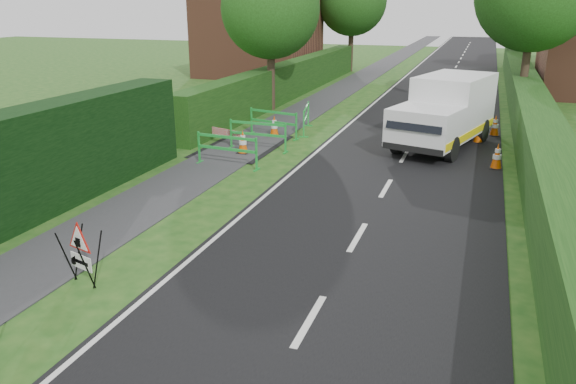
# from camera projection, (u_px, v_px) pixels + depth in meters

# --- Properties ---
(ground) EXTENTS (120.00, 120.00, 0.00)m
(ground) POSITION_uv_depth(u_px,v_px,m) (137.00, 326.00, 8.73)
(ground) COLOR #194814
(ground) RESTS_ON ground
(road_surface) EXTENTS (6.00, 90.00, 0.02)m
(road_surface) POSITION_uv_depth(u_px,v_px,m) (452.00, 73.00, 39.24)
(road_surface) COLOR black
(road_surface) RESTS_ON ground
(footpath) EXTENTS (2.00, 90.00, 0.02)m
(footpath) POSITION_uv_depth(u_px,v_px,m) (374.00, 70.00, 40.95)
(footpath) COLOR #2D2D30
(footpath) RESTS_ON ground
(hedge_west_far) EXTENTS (1.00, 24.00, 1.80)m
(hedge_west_far) POSITION_uv_depth(u_px,v_px,m) (291.00, 96.00, 29.96)
(hedge_west_far) COLOR #14380F
(hedge_west_far) RESTS_ON ground
(hedge_east) EXTENTS (1.20, 50.00, 1.50)m
(hedge_east) POSITION_uv_depth(u_px,v_px,m) (529.00, 136.00, 21.01)
(hedge_east) COLOR #14380F
(hedge_east) RESTS_ON ground
(house_west) EXTENTS (7.50, 7.40, 7.88)m
(house_west) POSITION_uv_depth(u_px,v_px,m) (259.00, 31.00, 37.73)
(house_west) COLOR brown
(house_west) RESTS_ON ground
(tree_nw) EXTENTS (4.40, 4.40, 6.70)m
(tree_nw) POSITION_uv_depth(u_px,v_px,m) (270.00, 9.00, 24.81)
(tree_nw) COLOR #2D2116
(tree_nw) RESTS_ON ground
(tree_fw) EXTENTS (4.80, 4.80, 7.24)m
(tree_fw) POSITION_uv_depth(u_px,v_px,m) (352.00, 1.00, 39.00)
(tree_fw) COLOR #2D2116
(tree_fw) RESTS_ON ground
(tree_fe) EXTENTS (4.20, 4.20, 6.33)m
(tree_fe) POSITION_uv_depth(u_px,v_px,m) (518.00, 10.00, 39.35)
(tree_fe) COLOR #2D2116
(tree_fe) RESTS_ON ground
(triangle_sign) EXTENTS (0.86, 0.86, 1.01)m
(triangle_sign) POSITION_uv_depth(u_px,v_px,m) (79.00, 249.00, 9.78)
(triangle_sign) COLOR black
(triangle_sign) RESTS_ON ground
(works_van) EXTENTS (3.31, 5.54, 2.38)m
(works_van) POSITION_uv_depth(u_px,v_px,m) (446.00, 110.00, 19.16)
(works_van) COLOR silver
(works_van) RESTS_ON ground
(traffic_cone_0) EXTENTS (0.38, 0.38, 0.79)m
(traffic_cone_0) POSITION_uv_depth(u_px,v_px,m) (497.00, 156.00, 16.79)
(traffic_cone_0) COLOR black
(traffic_cone_0) RESTS_ON ground
(traffic_cone_1) EXTENTS (0.38, 0.38, 0.79)m
(traffic_cone_1) POSITION_uv_depth(u_px,v_px,m) (478.00, 132.00, 19.92)
(traffic_cone_1) COLOR black
(traffic_cone_1) RESTS_ON ground
(traffic_cone_2) EXTENTS (0.38, 0.38, 0.79)m
(traffic_cone_2) POSITION_uv_depth(u_px,v_px,m) (495.00, 126.00, 20.95)
(traffic_cone_2) COLOR black
(traffic_cone_2) RESTS_ON ground
(traffic_cone_3) EXTENTS (0.38, 0.38, 0.79)m
(traffic_cone_3) POSITION_uv_depth(u_px,v_px,m) (243.00, 142.00, 18.51)
(traffic_cone_3) COLOR black
(traffic_cone_3) RESTS_ON ground
(traffic_cone_4) EXTENTS (0.38, 0.38, 0.79)m
(traffic_cone_4) POSITION_uv_depth(u_px,v_px,m) (274.00, 126.00, 20.86)
(traffic_cone_4) COLOR black
(traffic_cone_4) RESTS_ON ground
(ped_barrier_0) EXTENTS (2.08, 0.53, 1.00)m
(ped_barrier_0) POSITION_uv_depth(u_px,v_px,m) (227.00, 146.00, 16.95)
(ped_barrier_0) COLOR green
(ped_barrier_0) RESTS_ON ground
(ped_barrier_1) EXTENTS (2.07, 0.41, 1.00)m
(ped_barrier_1) POSITION_uv_depth(u_px,v_px,m) (258.00, 132.00, 18.84)
(ped_barrier_1) COLOR green
(ped_barrier_1) RESTS_ON ground
(ped_barrier_2) EXTENTS (2.09, 0.81, 1.00)m
(ped_barrier_2) POSITION_uv_depth(u_px,v_px,m) (273.00, 120.00, 20.76)
(ped_barrier_2) COLOR green
(ped_barrier_2) RESTS_ON ground
(ped_barrier_3) EXTENTS (0.78, 2.09, 1.00)m
(ped_barrier_3) POSITION_uv_depth(u_px,v_px,m) (306.00, 115.00, 21.59)
(ped_barrier_3) COLOR green
(ped_barrier_3) RESTS_ON ground
(redwhite_plank) EXTENTS (1.43, 0.52, 0.25)m
(redwhite_plank) POSITION_uv_depth(u_px,v_px,m) (228.00, 146.00, 19.63)
(redwhite_plank) COLOR red
(redwhite_plank) RESTS_ON ground
(hatchback_car) EXTENTS (2.26, 3.62, 1.15)m
(hatchback_car) POSITION_uv_depth(u_px,v_px,m) (447.00, 82.00, 30.73)
(hatchback_car) COLOR silver
(hatchback_car) RESTS_ON ground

